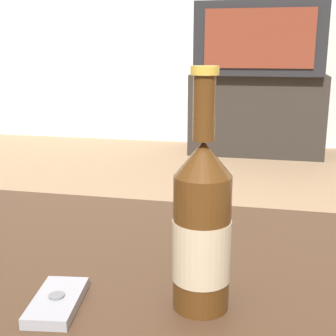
{
  "coord_description": "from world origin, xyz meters",
  "views": [
    {
      "loc": [
        0.25,
        -0.59,
        0.72
      ],
      "look_at": [
        0.07,
        0.24,
        0.5
      ],
      "focal_mm": 50.0,
      "sensor_mm": 36.0,
      "label": 1
    }
  ],
  "objects_px": {
    "cell_phone": "(56,302)",
    "tv_stand": "(257,114)",
    "beer_bottle": "(202,228)",
    "television": "(260,39)"
  },
  "relations": [
    {
      "from": "beer_bottle",
      "to": "television",
      "type": "bearing_deg",
      "value": 90.38
    },
    {
      "from": "television",
      "to": "cell_phone",
      "type": "height_order",
      "value": "television"
    },
    {
      "from": "tv_stand",
      "to": "television",
      "type": "xyz_separation_m",
      "value": [
        0.0,
        -0.0,
        0.51
      ]
    },
    {
      "from": "television",
      "to": "beer_bottle",
      "type": "bearing_deg",
      "value": -89.62
    },
    {
      "from": "tv_stand",
      "to": "beer_bottle",
      "type": "bearing_deg",
      "value": -89.62
    },
    {
      "from": "tv_stand",
      "to": "television",
      "type": "distance_m",
      "value": 0.51
    },
    {
      "from": "cell_phone",
      "to": "tv_stand",
      "type": "bearing_deg",
      "value": 78.71
    },
    {
      "from": "tv_stand",
      "to": "cell_phone",
      "type": "bearing_deg",
      "value": -93.22
    },
    {
      "from": "television",
      "to": "cell_phone",
      "type": "bearing_deg",
      "value": -93.22
    },
    {
      "from": "beer_bottle",
      "to": "cell_phone",
      "type": "distance_m",
      "value": 0.21
    }
  ]
}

